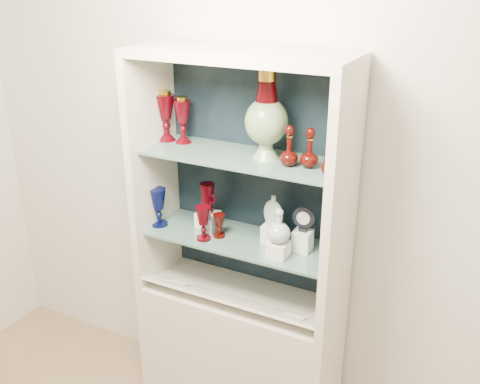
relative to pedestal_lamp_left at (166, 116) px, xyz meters
The scene contains 29 objects.
wall_back 0.50m from the pedestal_lamp_left, 19.00° to the left, with size 3.50×0.02×2.80m, color beige.
cabinet_base 1.30m from the pedestal_lamp_left, ahead, with size 1.00×0.40×0.75m, color beige.
cabinet_back_panel 0.53m from the pedestal_lamp_left, 15.43° to the left, with size 0.98×0.02×1.15m, color black.
cabinet_side_left 0.28m from the pedestal_lamp_left, 120.27° to the right, with size 0.04×0.40×1.15m, color beige.
cabinet_side_right 0.96m from the pedestal_lamp_left, ahead, with size 0.04×0.40×1.15m, color beige.
cabinet_top_cap 0.55m from the pedestal_lamp_left, ahead, with size 1.00×0.40×0.04m, color beige.
shelf_lower 0.71m from the pedestal_lamp_left, ahead, with size 0.92×0.34×0.01m, color slate.
shelf_upper 0.46m from the pedestal_lamp_left, ahead, with size 0.92×0.34×0.01m, color slate.
label_ledge 0.94m from the pedestal_lamp_left, 22.08° to the right, with size 0.92×0.18×0.01m, color beige.
label_card_0 1.13m from the pedestal_lamp_left, 12.95° to the right, with size 0.10×0.07×0.00m, color white.
label_card_1 0.83m from the pedestal_lamp_left, 49.16° to the right, with size 0.10×0.07×0.00m, color white.
pedestal_lamp_left is the anchor object (origin of this frame).
pedestal_lamp_right 0.09m from the pedestal_lamp_left, ahead, with size 0.09×0.09×0.23m, color #4A0109, non-canonical shape.
enamel_urn 0.55m from the pedestal_lamp_left, ahead, with size 0.19×0.19×0.39m, color #0A3F24, non-canonical shape.
ruby_decanter_a 0.68m from the pedestal_lamp_left, ahead, with size 0.08×0.08×0.20m, color #3C0905, non-canonical shape.
ruby_decanter_b 0.77m from the pedestal_lamp_left, ahead, with size 0.08×0.08×0.19m, color #3C0905, non-canonical shape.
lidded_bowl 0.89m from the pedestal_lamp_left, ahead, with size 0.09×0.09×0.10m, color #3C0905, non-canonical shape.
cobalt_goblet 0.46m from the pedestal_lamp_left, 90.00° to the right, with size 0.08×0.08×0.20m, color #040A38, non-canonical shape.
ruby_goblet_tall 0.55m from the pedestal_lamp_left, 26.36° to the right, with size 0.07×0.07×0.17m, color #4A0109, non-canonical shape.
ruby_goblet_small 0.59m from the pedestal_lamp_left, 13.53° to the right, with size 0.06×0.06×0.12m, color #3C0905, non-canonical shape.
riser_ruby_pitcher 0.55m from the pedestal_lamp_left, ahead, with size 0.10×0.10×0.08m, color silver.
ruby_pitcher 0.45m from the pedestal_lamp_left, ahead, with size 0.11×0.07×0.15m, color #4A0109, non-canonical shape.
clear_square_bottle 0.56m from the pedestal_lamp_left, 15.59° to the right, with size 0.04×0.04×0.12m, color #A5B1BE, non-canonical shape.
riser_flat_flask 0.77m from the pedestal_lamp_left, ahead, with size 0.09×0.09×0.09m, color silver.
flat_flask 0.70m from the pedestal_lamp_left, ahead, with size 0.11×0.04×0.15m, color #B3C0C6, non-canonical shape.
riser_clear_round_decanter 0.84m from the pedestal_lamp_left, 10.92° to the right, with size 0.09×0.09×0.07m, color silver.
clear_round_decanter 0.78m from the pedestal_lamp_left, 10.92° to the right, with size 0.10×0.10×0.16m, color #A5B1BE, non-canonical shape.
riser_cameo_medallion 0.89m from the pedestal_lamp_left, ahead, with size 0.08×0.08×0.10m, color silver.
cameo_medallion 0.83m from the pedestal_lamp_left, ahead, with size 0.10×0.04×0.12m, color black, non-canonical shape.
Camera 1 is at (1.04, -0.50, 2.24)m, focal length 40.00 mm.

